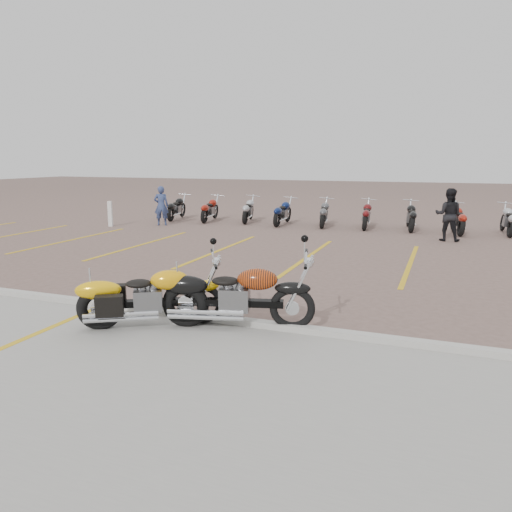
{
  "coord_description": "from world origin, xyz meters",
  "views": [
    {
      "loc": [
        3.48,
        -9.15,
        2.68
      ],
      "look_at": [
        -0.03,
        0.01,
        0.75
      ],
      "focal_mm": 35.0,
      "sensor_mm": 36.0,
      "label": 1
    }
  ],
  "objects_px": {
    "bollard": "(110,214)",
    "person_b": "(448,215)",
    "flame_cruiser": "(234,298)",
    "yellow_cruiser": "(148,299)",
    "person_a": "(161,206)"
  },
  "relations": [
    {
      "from": "bollard",
      "to": "yellow_cruiser",
      "type": "bearing_deg",
      "value": -50.43
    },
    {
      "from": "yellow_cruiser",
      "to": "person_a",
      "type": "height_order",
      "value": "person_a"
    },
    {
      "from": "person_a",
      "to": "bollard",
      "type": "distance_m",
      "value": 2.03
    },
    {
      "from": "flame_cruiser",
      "to": "person_a",
      "type": "xyz_separation_m",
      "value": [
        -7.69,
        10.39,
        0.29
      ]
    },
    {
      "from": "flame_cruiser",
      "to": "bollard",
      "type": "bearing_deg",
      "value": 120.67
    },
    {
      "from": "person_a",
      "to": "bollard",
      "type": "height_order",
      "value": "person_a"
    },
    {
      "from": "yellow_cruiser",
      "to": "flame_cruiser",
      "type": "xyz_separation_m",
      "value": [
        1.32,
        0.43,
        0.03
      ]
    },
    {
      "from": "person_a",
      "to": "person_b",
      "type": "relative_size",
      "value": 0.92
    },
    {
      "from": "yellow_cruiser",
      "to": "person_b",
      "type": "bearing_deg",
      "value": 37.71
    },
    {
      "from": "flame_cruiser",
      "to": "person_a",
      "type": "relative_size",
      "value": 1.52
    },
    {
      "from": "flame_cruiser",
      "to": "bollard",
      "type": "height_order",
      "value": "bollard"
    },
    {
      "from": "bollard",
      "to": "person_b",
      "type": "bearing_deg",
      "value": 4.58
    },
    {
      "from": "bollard",
      "to": "person_a",
      "type": "bearing_deg",
      "value": 29.72
    },
    {
      "from": "flame_cruiser",
      "to": "person_b",
      "type": "distance_m",
      "value": 10.86
    },
    {
      "from": "flame_cruiser",
      "to": "person_b",
      "type": "bearing_deg",
      "value": 58.87
    }
  ]
}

